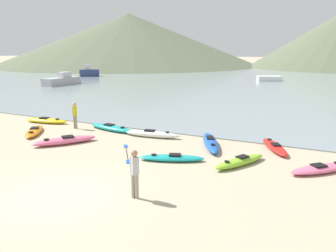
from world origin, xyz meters
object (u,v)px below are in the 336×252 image
kayak_on_sand_1 (321,169)px  kayak_on_sand_7 (210,142)px  moored_boat_0 (62,80)px  moored_boat_1 (89,72)px  kayak_on_sand_4 (152,134)px  kayak_on_sand_2 (240,161)px  moored_boat_2 (269,78)px  kayak_on_sand_0 (111,128)px  person_near_foreground (135,171)px  kayak_on_sand_5 (275,147)px  kayak_on_sand_8 (172,158)px  loose_paddle (127,153)px  kayak_on_sand_3 (34,131)px  kayak_on_sand_6 (46,121)px  person_near_waterline (75,114)px  kayak_on_sand_9 (65,140)px

kayak_on_sand_1 → kayak_on_sand_7: 5.25m
moored_boat_0 → moored_boat_1: bearing=113.8°
kayak_on_sand_4 → kayak_on_sand_2: bearing=-23.4°
moored_boat_2 → moored_boat_0: bearing=-143.6°
kayak_on_sand_7 → kayak_on_sand_2: bearing=-47.0°
kayak_on_sand_1 → kayak_on_sand_7: kayak_on_sand_7 is taller
kayak_on_sand_0 → person_near_foreground: person_near_foreground is taller
kayak_on_sand_7 → moored_boat_0: size_ratio=0.64×
kayak_on_sand_1 → kayak_on_sand_0: bearing=169.9°
kayak_on_sand_5 → moored_boat_0: bearing=149.4°
kayak_on_sand_8 → person_near_foreground: person_near_foreground is taller
kayak_on_sand_5 → kayak_on_sand_1: bearing=-47.5°
kayak_on_sand_2 → kayak_on_sand_7: (-1.97, 2.11, 0.02)m
kayak_on_sand_1 → loose_paddle: (-8.08, -1.34, -0.12)m
kayak_on_sand_0 → moored_boat_1: size_ratio=0.96×
kayak_on_sand_4 → person_near_foreground: bearing=-66.0°
kayak_on_sand_4 → moored_boat_0: moored_boat_0 is taller
moored_boat_2 → moored_boat_1: bearing=-170.3°
kayak_on_sand_1 → moored_boat_2: 38.19m
kayak_on_sand_4 → moored_boat_1: size_ratio=0.90×
kayak_on_sand_3 → loose_paddle: kayak_on_sand_3 is taller
kayak_on_sand_1 → kayak_on_sand_2: size_ratio=0.93×
moored_boat_2 → loose_paddle: bearing=-90.5°
kayak_on_sand_4 → kayak_on_sand_6: size_ratio=1.02×
kayak_on_sand_0 → loose_paddle: 4.65m
person_near_waterline → moored_boat_0: moored_boat_0 is taller
kayak_on_sand_4 → moored_boat_0: 29.45m
kayak_on_sand_8 → moored_boat_1: (-31.40, 33.69, 0.63)m
kayak_on_sand_3 → moored_boat_2: bearing=79.4°
kayak_on_sand_5 → moored_boat_1: moored_boat_1 is taller
kayak_on_sand_1 → kayak_on_sand_4: (-8.39, 1.72, 0.04)m
moored_boat_1 → moored_boat_2: moored_boat_1 is taller
kayak_on_sand_1 → kayak_on_sand_4: size_ratio=0.82×
kayak_on_sand_7 → kayak_on_sand_9: bearing=-157.2°
person_near_waterline → loose_paddle: size_ratio=0.68×
kayak_on_sand_2 → loose_paddle: kayak_on_sand_2 is taller
kayak_on_sand_0 → kayak_on_sand_4: (2.90, -0.30, 0.02)m
person_near_waterline → moored_boat_1: (-23.70, 30.88, -0.16)m
kayak_on_sand_5 → kayak_on_sand_9: bearing=-159.8°
kayak_on_sand_2 → moored_boat_0: (-28.60, 20.37, 0.48)m
kayak_on_sand_9 → moored_boat_0: moored_boat_0 is taller
kayak_on_sand_3 → moored_boat_0: (-16.84, 20.26, 0.50)m
kayak_on_sand_7 → person_near_foreground: size_ratio=2.15×
kayak_on_sand_4 → kayak_on_sand_6: kayak_on_sand_4 is taller
loose_paddle → moored_boat_1: bearing=130.8°
kayak_on_sand_6 → moored_boat_2: size_ratio=0.80×
kayak_on_sand_2 → kayak_on_sand_8: bearing=-165.1°
kayak_on_sand_0 → kayak_on_sand_6: kayak_on_sand_0 is taller
kayak_on_sand_8 → person_near_foreground: 3.89m
kayak_on_sand_9 → person_near_waterline: 3.37m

